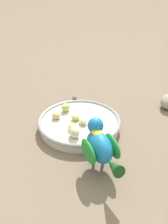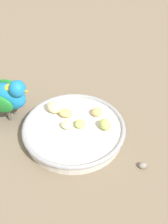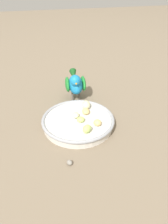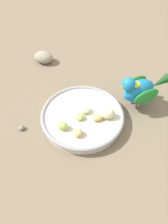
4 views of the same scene
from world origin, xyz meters
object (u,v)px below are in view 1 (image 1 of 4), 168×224
(apple_piece_2, at_px, (65,107))
(pebble_0, at_px, (75,98))
(apple_piece_1, at_px, (75,132))
(apple_piece_5, at_px, (83,121))
(apple_piece_0, at_px, (75,117))
(apple_piece_3, at_px, (56,116))
(feeding_bowl, at_px, (79,124))
(rock_large, at_px, (168,102))
(apple_piece_4, at_px, (73,127))
(parrot, at_px, (100,146))

(apple_piece_2, distance_m, pebble_0, 0.12)
(apple_piece_1, height_order, apple_piece_5, apple_piece_1)
(pebble_0, bearing_deg, apple_piece_1, 67.73)
(apple_piece_0, relative_size, apple_piece_3, 0.97)
(feeding_bowl, xyz_separation_m, rock_large, (-0.31, 0.00, 0.00))
(apple_piece_2, distance_m, apple_piece_4, 0.10)
(apple_piece_2, bearing_deg, apple_piece_5, 103.93)
(apple_piece_3, bearing_deg, apple_piece_5, 136.58)
(apple_piece_0, distance_m, parrot, 0.19)
(apple_piece_0, relative_size, apple_piece_1, 0.64)
(feeding_bowl, xyz_separation_m, parrot, (0.02, 0.17, 0.05))
(feeding_bowl, bearing_deg, rock_large, 179.31)
(apple_piece_0, xyz_separation_m, apple_piece_5, (-0.01, 0.03, 0.00))
(apple_piece_1, relative_size, parrot, 0.23)
(apple_piece_1, xyz_separation_m, apple_piece_4, (-0.01, -0.03, -0.01))
(apple_piece_4, distance_m, parrot, 0.15)
(apple_piece_0, relative_size, rock_large, 0.37)
(apple_piece_2, relative_size, apple_piece_4, 0.98)
(parrot, relative_size, pebble_0, 9.93)
(feeding_bowl, distance_m, rock_large, 0.31)
(apple_piece_0, relative_size, pebble_0, 1.45)
(apple_piece_3, relative_size, rock_large, 0.38)
(apple_piece_0, height_order, apple_piece_2, apple_piece_2)
(apple_piece_5, relative_size, parrot, 0.17)
(apple_piece_3, height_order, apple_piece_5, apple_piece_3)
(parrot, distance_m, rock_large, 0.37)
(apple_piece_3, distance_m, parrot, 0.22)
(apple_piece_1, bearing_deg, rock_large, -170.76)
(apple_piece_0, relative_size, apple_piece_4, 0.79)
(apple_piece_1, height_order, parrot, parrot)
(apple_piece_4, distance_m, rock_large, 0.34)
(apple_piece_1, distance_m, pebble_0, 0.24)
(apple_piece_5, distance_m, parrot, 0.16)
(apple_piece_1, xyz_separation_m, rock_large, (-0.35, -0.06, -0.02))
(apple_piece_0, bearing_deg, feeding_bowl, 118.70)
(rock_large, bearing_deg, pebble_0, -33.51)
(parrot, xyz_separation_m, rock_large, (-0.33, -0.17, -0.05))
(feeding_bowl, xyz_separation_m, apple_piece_1, (0.04, 0.06, 0.02))
(apple_piece_2, relative_size, parrot, 0.18)
(apple_piece_2, height_order, apple_piece_5, apple_piece_2)
(apple_piece_3, bearing_deg, apple_piece_2, -144.48)
(apple_piece_0, relative_size, apple_piece_5, 0.87)
(apple_piece_2, xyz_separation_m, rock_large, (-0.32, 0.07, -0.02))
(feeding_bowl, relative_size, apple_piece_1, 6.09)
(rock_large, distance_m, pebble_0, 0.31)
(apple_piece_2, bearing_deg, feeding_bowl, 103.00)
(feeding_bowl, relative_size, apple_piece_0, 9.55)
(apple_piece_2, height_order, parrot, parrot)
(apple_piece_4, bearing_deg, apple_piece_5, -157.60)
(apple_piece_0, bearing_deg, apple_piece_1, 65.90)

